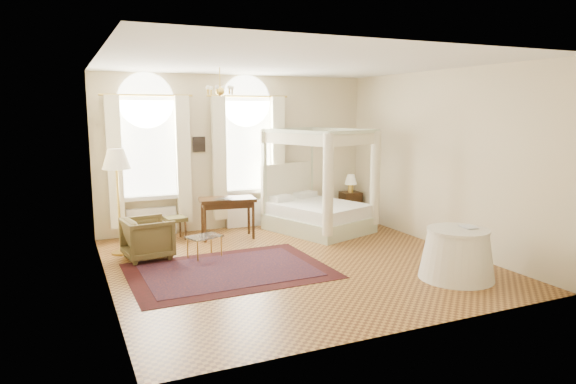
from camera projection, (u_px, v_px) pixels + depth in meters
name	position (u px, v px, depth m)	size (l,w,h in m)	color
ground	(295.00, 263.00, 8.70)	(6.00, 6.00, 0.00)	olive
room_walls	(295.00, 146.00, 8.39)	(6.00, 6.00, 6.00)	beige
window_left	(149.00, 164.00, 10.29)	(1.62, 0.27, 3.29)	silver
window_right	(248.00, 160.00, 11.14)	(1.62, 0.27, 3.29)	silver
chandelier	(220.00, 90.00, 8.96)	(0.51, 0.45, 0.50)	gold
wall_pictures	(241.00, 141.00, 11.12)	(2.54, 0.03, 0.39)	black
canopy_bed	(319.00, 208.00, 10.93)	(2.18, 2.41, 2.17)	beige
nightstand	(350.00, 205.00, 12.17)	(0.45, 0.41, 0.64)	#36210E
nightstand_lamp	(351.00, 181.00, 12.05)	(0.29, 0.29, 0.42)	gold
writing_desk	(227.00, 204.00, 10.28)	(1.16, 0.71, 0.82)	#36210E
laptop	(222.00, 199.00, 10.09)	(0.37, 0.24, 0.03)	black
stool	(175.00, 221.00, 10.21)	(0.45, 0.45, 0.46)	#47411E
armchair	(148.00, 238.00, 8.91)	(0.77, 0.79, 0.72)	#4A3E1F
coffee_table	(204.00, 238.00, 8.97)	(0.66, 0.55, 0.39)	silver
floor_lamp	(116.00, 165.00, 9.00)	(0.49, 0.49, 1.89)	gold
oriental_rug	(229.00, 271.00, 8.25)	(3.17, 2.31, 0.01)	#390D0E
side_table	(457.00, 254.00, 7.85)	(1.14, 1.14, 0.78)	white
book	(463.00, 227.00, 7.83)	(0.19, 0.26, 0.02)	black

